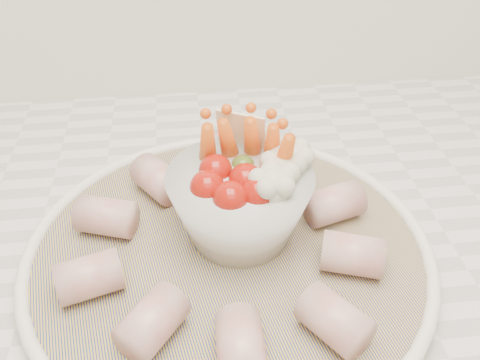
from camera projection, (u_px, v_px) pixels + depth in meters
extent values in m
cube|color=silver|center=(380.00, 239.00, 0.55)|extent=(2.04, 0.62, 0.04)
cylinder|color=navy|center=(229.00, 255.00, 0.49)|extent=(0.44, 0.44, 0.01)
torus|color=white|center=(228.00, 249.00, 0.49)|extent=(0.37, 0.37, 0.01)
sphere|color=#9F130A|center=(207.00, 187.00, 0.45)|extent=(0.03, 0.03, 0.03)
sphere|color=#9F130A|center=(230.00, 198.00, 0.44)|extent=(0.03, 0.03, 0.03)
sphere|color=#9F130A|center=(258.00, 193.00, 0.44)|extent=(0.03, 0.03, 0.03)
sphere|color=#9F130A|center=(216.00, 171.00, 0.47)|extent=(0.03, 0.03, 0.03)
sphere|color=#9F130A|center=(246.00, 180.00, 0.46)|extent=(0.03, 0.03, 0.03)
sphere|color=#9F130A|center=(270.00, 180.00, 0.46)|extent=(0.03, 0.03, 0.03)
sphere|color=#476321|center=(243.00, 167.00, 0.48)|extent=(0.02, 0.02, 0.02)
cone|color=#D55414|center=(228.00, 146.00, 0.48)|extent=(0.04, 0.05, 0.07)
cone|color=#D55414|center=(252.00, 144.00, 0.48)|extent=(0.03, 0.04, 0.07)
cone|color=#D55414|center=(272.00, 151.00, 0.48)|extent=(0.03, 0.04, 0.07)
cone|color=#D55414|center=(208.00, 150.00, 0.48)|extent=(0.02, 0.04, 0.07)
cone|color=#D55414|center=(283.00, 161.00, 0.46)|extent=(0.03, 0.04, 0.07)
sphere|color=beige|center=(282.00, 174.00, 0.46)|extent=(0.03, 0.03, 0.03)
sphere|color=beige|center=(273.00, 189.00, 0.44)|extent=(0.03, 0.03, 0.03)
sphere|color=beige|center=(291.00, 162.00, 0.47)|extent=(0.03, 0.03, 0.03)
cube|color=beige|center=(242.00, 135.00, 0.49)|extent=(0.05, 0.03, 0.05)
cylinder|color=#B35451|center=(334.00, 204.00, 0.51)|extent=(0.06, 0.05, 0.04)
cylinder|color=#B35451|center=(287.00, 169.00, 0.56)|extent=(0.06, 0.06, 0.04)
cylinder|color=#B35451|center=(219.00, 156.00, 0.57)|extent=(0.04, 0.05, 0.04)
cylinder|color=#B35451|center=(158.00, 179.00, 0.54)|extent=(0.06, 0.06, 0.04)
cylinder|color=#B35451|center=(106.00, 216.00, 0.50)|extent=(0.06, 0.05, 0.04)
cylinder|color=#B35451|center=(89.00, 277.00, 0.44)|extent=(0.06, 0.05, 0.04)
cylinder|color=#B35451|center=(152.00, 322.00, 0.40)|extent=(0.06, 0.06, 0.04)
cylinder|color=#B35451|center=(241.00, 347.00, 0.38)|extent=(0.04, 0.05, 0.04)
cylinder|color=#B35451|center=(335.00, 320.00, 0.40)|extent=(0.06, 0.06, 0.04)
cylinder|color=#B35451|center=(353.00, 254.00, 0.46)|extent=(0.06, 0.05, 0.04)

